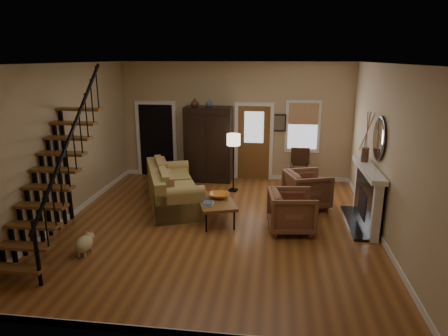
# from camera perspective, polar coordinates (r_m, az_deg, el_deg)

# --- Properties ---
(room) EXTENTS (7.00, 7.33, 3.30)m
(room) POSITION_cam_1_polar(r_m,az_deg,el_deg) (9.73, -1.97, 4.26)
(room) COLOR brown
(room) RESTS_ON ground
(staircase) EXTENTS (0.94, 2.80, 3.20)m
(staircase) POSITION_cam_1_polar(r_m,az_deg,el_deg) (7.69, -23.58, 0.60)
(staircase) COLOR brown
(staircase) RESTS_ON ground
(fireplace) EXTENTS (0.33, 1.95, 2.30)m
(fireplace) POSITION_cam_1_polar(r_m,az_deg,el_deg) (8.81, 20.06, -3.10)
(fireplace) COLOR black
(fireplace) RESTS_ON ground
(armoire) EXTENTS (1.30, 0.60, 2.10)m
(armoire) POSITION_cam_1_polar(r_m,az_deg,el_deg) (11.21, -2.23, 3.40)
(armoire) COLOR black
(armoire) RESTS_ON ground
(vase_a) EXTENTS (0.24, 0.24, 0.25)m
(vase_a) POSITION_cam_1_polar(r_m,az_deg,el_deg) (10.99, -4.21, 9.32)
(vase_a) COLOR #4C2619
(vase_a) RESTS_ON armoire
(vase_b) EXTENTS (0.20, 0.20, 0.21)m
(vase_b) POSITION_cam_1_polar(r_m,az_deg,el_deg) (10.92, -2.13, 9.21)
(vase_b) COLOR #334C60
(vase_b) RESTS_ON armoire
(sofa) EXTENTS (1.88, 2.66, 0.91)m
(sofa) POSITION_cam_1_polar(r_m,az_deg,el_deg) (9.50, -7.24, -2.69)
(sofa) COLOR #A58D4B
(sofa) RESTS_ON ground
(coffee_table) EXTENTS (1.07, 1.39, 0.47)m
(coffee_table) POSITION_cam_1_polar(r_m,az_deg,el_deg) (8.62, -1.18, -6.07)
(coffee_table) COLOR brown
(coffee_table) RESTS_ON ground
(bowl) EXTENTS (0.42, 0.42, 0.10)m
(bowl) POSITION_cam_1_polar(r_m,az_deg,el_deg) (8.65, -0.71, -3.95)
(bowl) COLOR orange
(bowl) RESTS_ON coffee_table
(books) EXTENTS (0.23, 0.31, 0.06)m
(books) POSITION_cam_1_polar(r_m,az_deg,el_deg) (8.26, -2.32, -5.08)
(books) COLOR beige
(books) RESTS_ON coffee_table
(armchair_left) EXTENTS (1.02, 0.99, 0.83)m
(armchair_left) POSITION_cam_1_polar(r_m,az_deg,el_deg) (8.19, 9.65, -6.11)
(armchair_left) COLOR brown
(armchair_left) RESTS_ON ground
(armchair_right) EXTENTS (1.19, 1.18, 0.86)m
(armchair_right) POSITION_cam_1_polar(r_m,az_deg,el_deg) (9.53, 11.76, -3.00)
(armchair_right) COLOR brown
(armchair_right) RESTS_ON ground
(floor_lamp) EXTENTS (0.41, 0.41, 1.52)m
(floor_lamp) POSITION_cam_1_polar(r_m,az_deg,el_deg) (10.35, 1.35, 0.73)
(floor_lamp) COLOR black
(floor_lamp) RESTS_ON ground
(side_chair) EXTENTS (0.54, 0.54, 1.02)m
(side_chair) POSITION_cam_1_polar(r_m,az_deg,el_deg) (11.02, 10.81, 0.01)
(side_chair) COLOR #382011
(side_chair) RESTS_ON ground
(dog) EXTENTS (0.28, 0.47, 0.34)m
(dog) POSITION_cam_1_polar(r_m,az_deg,el_deg) (7.68, -19.34, -10.36)
(dog) COLOR beige
(dog) RESTS_ON ground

